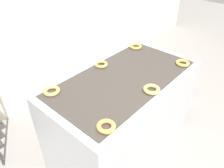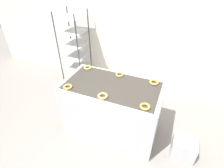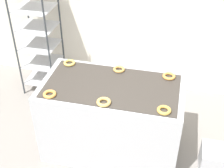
{
  "view_description": "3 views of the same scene",
  "coord_description": "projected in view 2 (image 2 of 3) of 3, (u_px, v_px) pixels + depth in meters",
  "views": [
    {
      "loc": [
        -1.36,
        -0.38,
        2.09
      ],
      "look_at": [
        0.0,
        0.82,
        0.8
      ],
      "focal_mm": 35.0,
      "sensor_mm": 36.0,
      "label": 1
    },
    {
      "loc": [
        0.83,
        -1.34,
        2.5
      ],
      "look_at": [
        0.0,
        0.67,
        0.97
      ],
      "focal_mm": 28.0,
      "sensor_mm": 36.0,
      "label": 2
    },
    {
      "loc": [
        0.62,
        -1.97,
        2.92
      ],
      "look_at": [
        0.0,
        0.67,
        0.97
      ],
      "focal_mm": 50.0,
      "sensor_mm": 36.0,
      "label": 3
    }
  ],
  "objects": [
    {
      "name": "wall_back",
      "position": [
        139.0,
        28.0,
        3.52
      ],
      "size": [
        8.0,
        0.05,
        2.8
      ],
      "color": "silver",
      "rests_on": "ground_plane"
    },
    {
      "name": "donut_far_right",
      "position": [
        154.0,
        82.0,
        2.71
      ],
      "size": [
        0.14,
        0.14,
        0.03
      ],
      "primitive_type": "torus",
      "color": "gold",
      "rests_on": "fryer_machine"
    },
    {
      "name": "fryer_machine",
      "position": [
        112.0,
        108.0,
        2.95
      ],
      "size": [
        1.55,
        0.84,
        0.95
      ],
      "color": "#B7BABF",
      "rests_on": "ground_plane"
    },
    {
      "name": "ground_plane",
      "position": [
        96.0,
        158.0,
        2.71
      ],
      "size": [
        14.0,
        14.0,
        0.0
      ],
      "primitive_type": "plane",
      "color": "gray"
    },
    {
      "name": "donut_near_right",
      "position": [
        145.0,
        107.0,
        2.25
      ],
      "size": [
        0.14,
        0.14,
        0.03
      ],
      "primitive_type": "torus",
      "color": "gold",
      "rests_on": "fryer_machine"
    },
    {
      "name": "donut_far_left",
      "position": [
        88.0,
        68.0,
        3.08
      ],
      "size": [
        0.14,
        0.14,
        0.03
      ],
      "primitive_type": "torus",
      "color": "tan",
      "rests_on": "fryer_machine"
    },
    {
      "name": "glaze_bin",
      "position": [
        184.0,
        147.0,
        2.68
      ],
      "size": [
        0.35,
        0.32,
        0.33
      ],
      "color": "#B7BABF",
      "rests_on": "ground_plane"
    },
    {
      "name": "baking_rack_cart",
      "position": [
        75.0,
        50.0,
        3.9
      ],
      "size": [
        0.52,
        0.52,
        1.73
      ],
      "color": "#33383D",
      "rests_on": "ground_plane"
    },
    {
      "name": "donut_near_left",
      "position": [
        68.0,
        87.0,
        2.61
      ],
      "size": [
        0.14,
        0.14,
        0.03
      ],
      "primitive_type": "torus",
      "color": "gold",
      "rests_on": "fryer_machine"
    },
    {
      "name": "donut_far_center",
      "position": [
        120.0,
        75.0,
        2.89
      ],
      "size": [
        0.14,
        0.14,
        0.03
      ],
      "primitive_type": "torus",
      "color": "tan",
      "rests_on": "fryer_machine"
    },
    {
      "name": "donut_near_center",
      "position": [
        103.0,
        96.0,
        2.43
      ],
      "size": [
        0.15,
        0.15,
        0.03
      ],
      "primitive_type": "torus",
      "color": "tan",
      "rests_on": "fryer_machine"
    }
  ]
}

